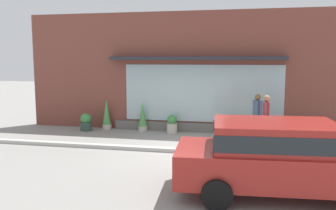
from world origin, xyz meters
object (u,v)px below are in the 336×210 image
object	(u,v)px
potted_plant_by_entrance	(143,117)
potted_plant_window_right	(107,115)
fire_hydrant	(240,132)
parked_car_red	(281,154)
potted_plant_window_center	(232,126)
potted_plant_low_front	(172,124)
potted_plant_corner_tall	(300,130)
pedestrian_with_handbag	(266,117)
potted_plant_window_left	(86,122)
pedestrian_passerby	(257,113)

from	to	relation	value
potted_plant_by_entrance	potted_plant_window_right	xyz separation A→B (m)	(-1.54, 0.03, 0.03)
fire_hydrant	potted_plant_window_right	world-z (taller)	potted_plant_window_right
parked_car_red	potted_plant_window_right	world-z (taller)	parked_car_red
parked_car_red	potted_plant_window_center	bearing A→B (deg)	97.47
fire_hydrant	potted_plant_low_front	size ratio (longest dim) A/B	1.32
fire_hydrant	potted_plant_window_right	size ratio (longest dim) A/B	0.77
parked_car_red	potted_plant_corner_tall	xyz separation A→B (m)	(1.27, 5.65, -0.57)
pedestrian_with_handbag	potted_plant_window_right	size ratio (longest dim) A/B	1.37
potted_plant_low_front	potted_plant_window_right	world-z (taller)	potted_plant_window_right
potted_plant_window_right	parked_car_red	bearing A→B (deg)	-43.60
fire_hydrant	potted_plant_window_center	bearing A→B (deg)	102.39
parked_car_red	potted_plant_corner_tall	world-z (taller)	parked_car_red
potted_plant_by_entrance	potted_plant_corner_tall	distance (m)	5.96
pedestrian_with_handbag	potted_plant_by_entrance	bearing A→B (deg)	-98.85
potted_plant_window_right	potted_plant_window_left	distance (m)	0.88
potted_plant_low_front	potted_plant_window_right	size ratio (longest dim) A/B	0.58
potted_plant_window_left	fire_hydrant	bearing A→B (deg)	-11.72
pedestrian_with_handbag	potted_plant_by_entrance	distance (m)	4.93
pedestrian_with_handbag	potted_plant_window_center	size ratio (longest dim) A/B	2.30
potted_plant_window_center	potted_plant_corner_tall	bearing A→B (deg)	1.78
parked_car_red	potted_plant_corner_tall	size ratio (longest dim) A/B	7.18
pedestrian_with_handbag	potted_plant_window_center	bearing A→B (deg)	-127.29
pedestrian_passerby	potted_plant_window_left	world-z (taller)	pedestrian_passerby
fire_hydrant	potted_plant_by_entrance	xyz separation A→B (m)	(-3.83, 1.69, 0.09)
potted_plant_low_front	potted_plant_window_left	distance (m)	3.50
pedestrian_passerby	potted_plant_by_entrance	bearing A→B (deg)	-127.66
potted_plant_window_center	potted_plant_window_right	distance (m)	5.09
fire_hydrant	potted_plant_window_right	distance (m)	5.64
potted_plant_window_left	potted_plant_window_center	bearing A→B (deg)	1.04
potted_plant_by_entrance	potted_plant_window_right	world-z (taller)	potted_plant_window_right
potted_plant_window_center	potted_plant_corner_tall	world-z (taller)	potted_plant_window_center
pedestrian_with_handbag	potted_plant_low_front	bearing A→B (deg)	-101.67
potted_plant_window_center	fire_hydrant	bearing A→B (deg)	-77.61
potted_plant_corner_tall	potted_plant_window_left	size ratio (longest dim) A/B	0.92
parked_car_red	potted_plant_low_front	size ratio (longest dim) A/B	6.47
pedestrian_with_handbag	potted_plant_window_right	bearing A→B (deg)	-94.79
potted_plant_window_center	potted_plant_window_left	distance (m)	5.78
potted_plant_window_center	potted_plant_window_left	bearing A→B (deg)	-178.96
parked_car_red	potted_plant_window_left	bearing A→B (deg)	137.46
potted_plant_window_center	potted_plant_corner_tall	size ratio (longest dim) A/B	1.14
potted_plant_window_right	potted_plant_window_left	size ratio (longest dim) A/B	1.76
parked_car_red	potted_plant_window_center	world-z (taller)	parked_car_red
pedestrian_passerby	potted_plant_by_entrance	distance (m)	4.48
pedestrian_with_handbag	potted_plant_by_entrance	size ratio (longest dim) A/B	1.46
pedestrian_with_handbag	potted_plant_window_right	world-z (taller)	pedestrian_with_handbag
potted_plant_low_front	potted_plant_corner_tall	world-z (taller)	potted_plant_low_front
parked_car_red	potted_plant_window_center	size ratio (longest dim) A/B	6.31
potted_plant_by_entrance	potted_plant_window_left	xyz separation A→B (m)	(-2.25, -0.43, -0.23)
potted_plant_window_left	potted_plant_corner_tall	bearing A→B (deg)	1.26
pedestrian_with_handbag	potted_plant_window_right	distance (m)	6.41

